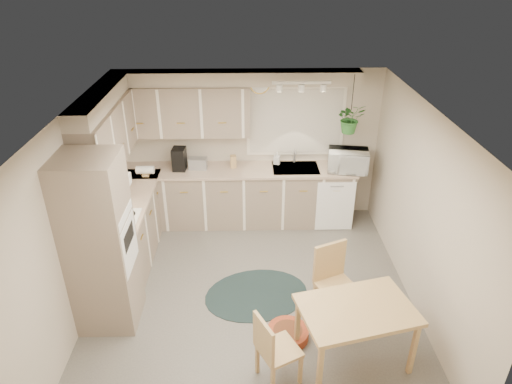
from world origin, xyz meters
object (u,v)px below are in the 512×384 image
dining_table (354,334)px  chair_left (279,348)px  microwave (348,158)px  braided_rug (256,294)px  chair_back (337,286)px  pet_bed (288,333)px

dining_table → chair_left: 0.83m
chair_left → dining_table: bearing=79.0°
microwave → chair_left: bearing=-103.2°
braided_rug → microwave: 2.50m
chair_left → microwave: (1.22, 3.00, 0.72)m
chair_back → braided_rug: 1.12m
dining_table → chair_back: 0.66m
chair_back → pet_bed: size_ratio=1.98×
pet_bed → braided_rug: bearing=114.8°
pet_bed → microwave: microwave is taller
chair_left → chair_back: chair_back is taller
chair_back → braided_rug: bearing=-47.7°
dining_table → braided_rug: size_ratio=0.86×
chair_left → chair_back: bearing=113.0°
chair_back → pet_bed: bearing=4.5°
chair_left → pet_bed: chair_left is taller
braided_rug → pet_bed: bearing=-65.2°
braided_rug → pet_bed: (0.34, -0.73, 0.05)m
chair_left → pet_bed: (0.14, 0.55, -0.36)m
chair_back → microwave: 2.29m
chair_left → pet_bed: 0.67m
dining_table → pet_bed: size_ratio=2.39×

